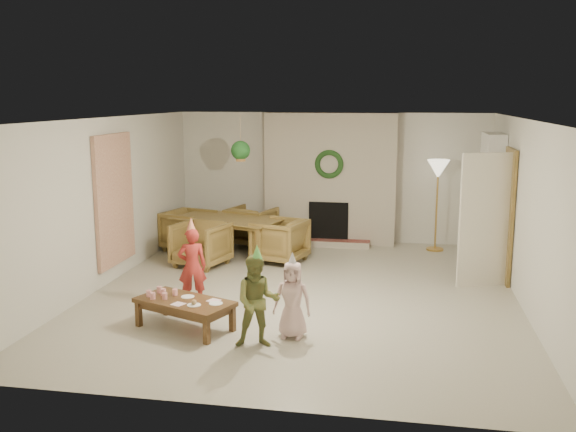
% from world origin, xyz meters
% --- Properties ---
extents(floor, '(7.00, 7.00, 0.00)m').
position_xyz_m(floor, '(0.00, 0.00, 0.00)').
color(floor, '#B7B29E').
rests_on(floor, ground).
extents(ceiling, '(7.00, 7.00, 0.00)m').
position_xyz_m(ceiling, '(0.00, 0.00, 2.50)').
color(ceiling, white).
rests_on(ceiling, wall_back).
extents(wall_back, '(7.00, 0.00, 7.00)m').
position_xyz_m(wall_back, '(0.00, 3.50, 1.25)').
color(wall_back, silver).
rests_on(wall_back, floor).
extents(wall_front, '(7.00, 0.00, 7.00)m').
position_xyz_m(wall_front, '(0.00, -3.50, 1.25)').
color(wall_front, silver).
rests_on(wall_front, floor).
extents(wall_left, '(0.00, 7.00, 7.00)m').
position_xyz_m(wall_left, '(-3.00, 0.00, 1.25)').
color(wall_left, silver).
rests_on(wall_left, floor).
extents(wall_right, '(0.00, 7.00, 7.00)m').
position_xyz_m(wall_right, '(3.00, 0.00, 1.25)').
color(wall_right, silver).
rests_on(wall_right, floor).
extents(fireplace_mass, '(2.50, 0.40, 2.50)m').
position_xyz_m(fireplace_mass, '(0.00, 3.30, 1.25)').
color(fireplace_mass, '#4F1614').
rests_on(fireplace_mass, floor).
extents(fireplace_hearth, '(1.60, 0.30, 0.12)m').
position_xyz_m(fireplace_hearth, '(0.00, 2.95, 0.06)').
color(fireplace_hearth, maroon).
rests_on(fireplace_hearth, floor).
extents(fireplace_firebox, '(0.75, 0.12, 0.75)m').
position_xyz_m(fireplace_firebox, '(0.00, 3.12, 0.45)').
color(fireplace_firebox, black).
rests_on(fireplace_firebox, floor).
extents(fireplace_wreath, '(0.54, 0.10, 0.54)m').
position_xyz_m(fireplace_wreath, '(0.00, 3.07, 1.55)').
color(fireplace_wreath, '#183D16').
rests_on(fireplace_wreath, fireplace_mass).
extents(floor_lamp_base, '(0.31, 0.31, 0.03)m').
position_xyz_m(floor_lamp_base, '(2.00, 3.00, 0.02)').
color(floor_lamp_base, gold).
rests_on(floor_lamp_base, floor).
extents(floor_lamp_post, '(0.03, 0.03, 1.51)m').
position_xyz_m(floor_lamp_post, '(2.00, 3.00, 0.78)').
color(floor_lamp_post, gold).
rests_on(floor_lamp_post, floor).
extents(floor_lamp_shade, '(0.40, 0.40, 0.34)m').
position_xyz_m(floor_lamp_shade, '(2.00, 3.00, 1.51)').
color(floor_lamp_shade, beige).
rests_on(floor_lamp_shade, floor_lamp_post).
extents(bookshelf_carcass, '(0.30, 1.00, 2.20)m').
position_xyz_m(bookshelf_carcass, '(2.84, 2.30, 1.10)').
color(bookshelf_carcass, white).
rests_on(bookshelf_carcass, floor).
extents(bookshelf_shelf_a, '(0.30, 0.92, 0.03)m').
position_xyz_m(bookshelf_shelf_a, '(2.82, 2.30, 0.45)').
color(bookshelf_shelf_a, white).
rests_on(bookshelf_shelf_a, bookshelf_carcass).
extents(bookshelf_shelf_b, '(0.30, 0.92, 0.03)m').
position_xyz_m(bookshelf_shelf_b, '(2.82, 2.30, 0.85)').
color(bookshelf_shelf_b, white).
rests_on(bookshelf_shelf_b, bookshelf_carcass).
extents(bookshelf_shelf_c, '(0.30, 0.92, 0.03)m').
position_xyz_m(bookshelf_shelf_c, '(2.82, 2.30, 1.25)').
color(bookshelf_shelf_c, white).
rests_on(bookshelf_shelf_c, bookshelf_carcass).
extents(bookshelf_shelf_d, '(0.30, 0.92, 0.03)m').
position_xyz_m(bookshelf_shelf_d, '(2.82, 2.30, 1.65)').
color(bookshelf_shelf_d, white).
rests_on(bookshelf_shelf_d, bookshelf_carcass).
extents(books_row_lower, '(0.20, 0.40, 0.24)m').
position_xyz_m(books_row_lower, '(2.80, 2.15, 0.59)').
color(books_row_lower, '#9E391D').
rests_on(books_row_lower, bookshelf_shelf_a).
extents(books_row_mid, '(0.20, 0.44, 0.24)m').
position_xyz_m(books_row_mid, '(2.80, 2.35, 0.99)').
color(books_row_mid, '#25538A').
rests_on(books_row_mid, bookshelf_shelf_b).
extents(books_row_upper, '(0.20, 0.36, 0.22)m').
position_xyz_m(books_row_upper, '(2.80, 2.20, 1.38)').
color(books_row_upper, '#A99524').
rests_on(books_row_upper, bookshelf_shelf_c).
extents(door_frame, '(0.05, 0.86, 2.04)m').
position_xyz_m(door_frame, '(2.96, 1.20, 1.02)').
color(door_frame, olive).
rests_on(door_frame, floor).
extents(door_leaf, '(0.77, 0.32, 2.00)m').
position_xyz_m(door_leaf, '(2.58, 0.82, 1.00)').
color(door_leaf, beige).
rests_on(door_leaf, floor).
extents(curtain_panel, '(0.06, 1.20, 2.00)m').
position_xyz_m(curtain_panel, '(-2.96, 0.20, 1.25)').
color(curtain_panel, beige).
rests_on(curtain_panel, wall_left).
extents(dining_table, '(2.14, 1.57, 0.67)m').
position_xyz_m(dining_table, '(-1.68, 1.97, 0.34)').
color(dining_table, olive).
rests_on(dining_table, floor).
extents(dining_chair_near, '(1.00, 1.01, 0.74)m').
position_xyz_m(dining_chair_near, '(-1.92, 1.16, 0.37)').
color(dining_chair_near, olive).
rests_on(dining_chair_near, floor).
extents(dining_chair_far, '(1.00, 1.01, 0.74)m').
position_xyz_m(dining_chair_far, '(-1.44, 2.77, 0.37)').
color(dining_chair_far, olive).
rests_on(dining_chair_far, floor).
extents(dining_chair_left, '(1.01, 1.00, 0.74)m').
position_xyz_m(dining_chair_left, '(-2.49, 2.21, 0.37)').
color(dining_chair_left, olive).
rests_on(dining_chair_left, floor).
extents(dining_chair_right, '(1.01, 1.00, 0.74)m').
position_xyz_m(dining_chair_right, '(-0.67, 1.66, 0.37)').
color(dining_chair_right, olive).
rests_on(dining_chair_right, floor).
extents(hanging_plant_cord, '(0.01, 0.01, 0.70)m').
position_xyz_m(hanging_plant_cord, '(-1.30, 1.50, 2.15)').
color(hanging_plant_cord, tan).
rests_on(hanging_plant_cord, ceiling).
extents(hanging_plant_pot, '(0.16, 0.16, 0.12)m').
position_xyz_m(hanging_plant_pot, '(-1.30, 1.50, 1.80)').
color(hanging_plant_pot, olive).
rests_on(hanging_plant_pot, hanging_plant_cord).
extents(hanging_plant_foliage, '(0.32, 0.32, 0.32)m').
position_xyz_m(hanging_plant_foliage, '(-1.30, 1.50, 1.92)').
color(hanging_plant_foliage, '#164419').
rests_on(hanging_plant_foliage, hanging_plant_pot).
extents(coffee_table_top, '(1.33, 1.00, 0.06)m').
position_xyz_m(coffee_table_top, '(-1.20, -1.68, 0.34)').
color(coffee_table_top, '#55381C').
rests_on(coffee_table_top, floor).
extents(coffee_table_apron, '(1.21, 0.88, 0.07)m').
position_xyz_m(coffee_table_apron, '(-1.20, -1.68, 0.28)').
color(coffee_table_apron, '#55381C').
rests_on(coffee_table_apron, floor).
extents(coffee_leg_fl, '(0.08, 0.08, 0.31)m').
position_xyz_m(coffee_leg_fl, '(-1.80, -1.70, 0.16)').
color(coffee_leg_fl, '#55381C').
rests_on(coffee_leg_fl, floor).
extents(coffee_leg_fr, '(0.08, 0.08, 0.31)m').
position_xyz_m(coffee_leg_fr, '(-0.79, -2.11, 0.16)').
color(coffee_leg_fr, '#55381C').
rests_on(coffee_leg_fr, floor).
extents(coffee_leg_bl, '(0.08, 0.08, 0.31)m').
position_xyz_m(coffee_leg_bl, '(-1.61, -1.25, 0.16)').
color(coffee_leg_bl, '#55381C').
rests_on(coffee_leg_bl, floor).
extents(coffee_leg_br, '(0.08, 0.08, 0.31)m').
position_xyz_m(coffee_leg_br, '(-0.61, -1.66, 0.16)').
color(coffee_leg_br, '#55381C').
rests_on(coffee_leg_br, floor).
extents(cup_a, '(0.08, 0.08, 0.08)m').
position_xyz_m(cup_a, '(-1.68, -1.63, 0.41)').
color(cup_a, white).
rests_on(cup_a, coffee_table_top).
extents(cup_b, '(0.08, 0.08, 0.08)m').
position_xyz_m(cup_b, '(-1.61, -1.46, 0.41)').
color(cup_b, white).
rests_on(cup_b, coffee_table_top).
extents(cup_c, '(0.08, 0.08, 0.08)m').
position_xyz_m(cup_c, '(-1.60, -1.72, 0.41)').
color(cup_c, white).
rests_on(cup_c, coffee_table_top).
extents(cup_d, '(0.08, 0.08, 0.08)m').
position_xyz_m(cup_d, '(-1.53, -1.55, 0.41)').
color(cup_d, white).
rests_on(cup_d, coffee_table_top).
extents(cup_e, '(0.08, 0.08, 0.08)m').
position_xyz_m(cup_e, '(-1.45, -1.70, 0.41)').
color(cup_e, white).
rests_on(cup_e, coffee_table_top).
extents(cup_f, '(0.08, 0.08, 0.08)m').
position_xyz_m(cup_f, '(-1.38, -1.53, 0.41)').
color(cup_f, white).
rests_on(cup_f, coffee_table_top).
extents(plate_a, '(0.22, 0.22, 0.01)m').
position_xyz_m(plate_a, '(-1.21, -1.56, 0.37)').
color(plate_a, white).
rests_on(plate_a, coffee_table_top).
extents(plate_b, '(0.22, 0.22, 0.01)m').
position_xyz_m(plate_b, '(-1.03, -1.85, 0.37)').
color(plate_b, white).
rests_on(plate_b, coffee_table_top).
extents(plate_c, '(0.22, 0.22, 0.01)m').
position_xyz_m(plate_c, '(-0.79, -1.75, 0.37)').
color(plate_c, white).
rests_on(plate_c, coffee_table_top).
extents(food_scoop, '(0.08, 0.08, 0.06)m').
position_xyz_m(food_scoop, '(-1.03, -1.85, 0.41)').
color(food_scoop, tan).
rests_on(food_scoop, plate_b).
extents(napkin_left, '(0.18, 0.18, 0.01)m').
position_xyz_m(napkin_left, '(-1.22, -1.85, 0.37)').
color(napkin_left, '#FFBBCF').
rests_on(napkin_left, coffee_table_top).
extents(napkin_right, '(0.18, 0.18, 0.01)m').
position_xyz_m(napkin_right, '(-0.84, -1.65, 0.37)').
color(napkin_right, '#FFBBCF').
rests_on(napkin_right, coffee_table_top).
extents(child_red, '(0.45, 0.37, 1.06)m').
position_xyz_m(child_red, '(-1.42, -0.75, 0.53)').
color(child_red, '#A02722').
rests_on(child_red, floor).
extents(party_hat_red, '(0.15, 0.15, 0.20)m').
position_xyz_m(party_hat_red, '(-1.42, -0.75, 1.11)').
color(party_hat_red, gold).
rests_on(party_hat_red, child_red).
extents(child_plaid, '(0.59, 0.51, 1.07)m').
position_xyz_m(child_plaid, '(-0.20, -2.06, 0.53)').
color(child_plaid, olive).
rests_on(child_plaid, floor).
extents(party_hat_plaid, '(0.14, 0.14, 0.17)m').
position_xyz_m(party_hat_plaid, '(-0.20, -2.06, 1.11)').
color(party_hat_plaid, '#5EBF52').
rests_on(party_hat_plaid, child_plaid).
extents(child_pink, '(0.46, 0.31, 0.92)m').
position_xyz_m(child_pink, '(0.13, -1.71, 0.46)').
color(child_pink, beige).
rests_on(child_pink, floor).
extents(party_hat_pink, '(0.14, 0.14, 0.17)m').
position_xyz_m(party_hat_pink, '(0.13, -1.71, 0.96)').
color(party_hat_pink, silver).
rests_on(party_hat_pink, child_pink).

